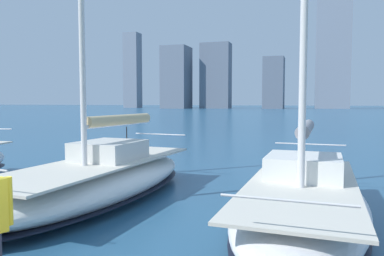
{
  "coord_description": "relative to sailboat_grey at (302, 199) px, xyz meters",
  "views": [
    {
      "loc": [
        -3.25,
        2.47,
        2.88
      ],
      "look_at": [
        -0.3,
        -6.71,
        2.2
      ],
      "focal_mm": 35.0,
      "sensor_mm": 36.0,
      "label": 1
    }
  ],
  "objects": [
    {
      "name": "city_skyline",
      "position": [
        -7.12,
        -151.3,
        17.61
      ],
      "size": [
        174.09,
        23.6,
        45.58
      ],
      "color": "gray",
      "rests_on": "ground"
    },
    {
      "name": "sailboat_grey",
      "position": [
        0.0,
        0.0,
        0.0
      ],
      "size": [
        3.2,
        8.19,
        11.25
      ],
      "color": "white",
      "rests_on": "ground"
    },
    {
      "name": "channel_buoy",
      "position": [
        10.28,
        -10.86,
        -0.26
      ],
      "size": [
        0.7,
        0.7,
        1.4
      ],
      "color": "red",
      "rests_on": "ground"
    },
    {
      "name": "sailboat_tan",
      "position": [
        5.67,
        -0.43,
        0.05
      ],
      "size": [
        3.46,
        8.9,
        11.39
      ],
      "color": "white",
      "rests_on": "ground"
    }
  ]
}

